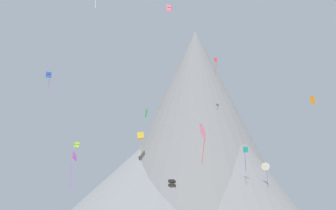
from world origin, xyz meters
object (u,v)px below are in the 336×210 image
Objects in this scene: rock_massif at (191,143)px; kite_gold_mid at (140,136)px; kite_orange_mid at (313,100)px; kite_blue_high at (49,75)px; kite_violet_low at (73,157)px; kite_lime_mid at (76,145)px; kite_pink_mid at (204,131)px; kite_red_high at (216,63)px; kite_green_mid at (146,114)px; kite_black_low at (172,183)px; kite_white_low at (266,167)px; kite_teal_mid at (245,153)px; kite_rainbow_high at (169,8)px.

rock_massif is 14.49m from kite_gold_mid.
kite_blue_high is (-46.38, 10.03, 9.07)m from kite_orange_mid.
kite_violet_low is 1.47× the size of kite_lime_mid.
kite_red_high reaches higher than kite_pink_mid.
kite_lime_mid is at bearing -40.77° from kite_green_mid.
kite_red_high is (6.37, -10.67, 16.33)m from rock_massif.
kite_gold_mid is at bearing 124.39° from kite_black_low.
kite_orange_mid reaches higher than kite_white_low.
kite_lime_mid is (-19.86, 18.87, 8.42)m from kite_black_low.
kite_blue_high reaches higher than kite_lime_mid.
kite_blue_high reaches higher than kite_black_low.
kite_white_low is (26.60, -3.94, -7.61)m from kite_gold_mid.
kite_blue_high is at bearing 160.10° from kite_lime_mid.
kite_pink_mid is 1.58× the size of kite_red_high.
kite_gold_mid is (-10.77, 34.83, 12.88)m from kite_black_low.
kite_green_mid is at bearing -103.23° from kite_red_high.
kite_gold_mid reaches higher than kite_orange_mid.
kite_black_low is 31.65m from kite_teal_mid.
kite_violet_low is at bearing 51.58° from kite_white_low.
kite_violet_low is at bearing -80.53° from kite_teal_mid.
kite_blue_high is at bearing 163.03° from kite_black_low.
kite_pink_mid reaches higher than kite_teal_mid.
kite_white_low is 0.86× the size of kite_teal_mid.
kite_green_mid is (-6.29, 15.91, 13.29)m from kite_black_low.
rock_massif reaches higher than kite_violet_low.
kite_blue_high is (-11.41, 15.68, 18.01)m from kite_violet_low.
kite_red_high is at bearing 109.32° from kite_violet_low.
kite_blue_high is 0.79× the size of kite_white_low.
kite_orange_mid is at bearing 134.05° from kite_green_mid.
kite_teal_mid is (11.67, -16.09, -4.92)m from rock_massif.
kite_rainbow_high is at bearing 102.58° from kite_green_mid.
kite_lime_mid is at bearing -16.96° from kite_blue_high.
kite_red_high reaches higher than kite_orange_mid.
kite_black_low is at bearing 139.13° from kite_pink_mid.
kite_rainbow_high reaches higher than kite_red_high.
kite_violet_low is 31.11m from kite_rainbow_high.
kite_orange_mid is 48.32m from kite_blue_high.
kite_white_low is (41.51, 13.45, -16.60)m from kite_blue_high.
kite_violet_low is at bearing 126.73° from kite_rainbow_high.
kite_green_mid is at bearing 55.39° from kite_orange_mid.
kite_black_low is 0.68× the size of kite_orange_mid.
kite_teal_mid is (5.30, -5.42, -21.25)m from kite_red_high.
kite_black_low is 25.44m from kite_orange_mid.
rock_massif is at bearing -62.76° from kite_gold_mid.
kite_red_high reaches higher than kite_black_low.
kite_red_high is at bearing 96.39° from kite_black_low.
rock_massif is at bearing 15.61° from kite_blue_high.
kite_orange_mid reaches higher than kite_pink_mid.
kite_lime_mid is at bearing 160.32° from kite_violet_low.
kite_rainbow_high is at bearing 57.67° from kite_pink_mid.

